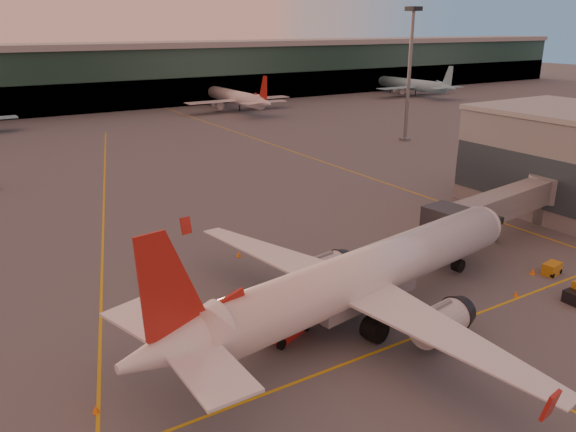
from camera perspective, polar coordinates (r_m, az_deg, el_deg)
ground at (r=39.73m, az=14.90°, el=-16.12°), size 600.00×600.00×0.00m
taxi_markings at (r=71.78m, az=-16.09°, el=-0.04°), size 100.12×173.00×0.01m
terminal at (r=165.66m, az=-23.73°, el=12.63°), size 400.00×20.00×17.60m
gate_building at (r=79.19m, az=27.12°, el=5.08°), size 18.40×22.40×12.60m
mast_east_near at (r=115.74m, az=12.27°, el=14.75°), size 2.40×2.40×25.60m
main_airplane at (r=43.85m, az=7.20°, el=-6.32°), size 38.78×35.14×11.73m
jet_bridge at (r=64.84m, az=21.36°, el=1.09°), size 23.15×6.19×5.82m
catering_truck at (r=42.32m, az=-0.70°, el=-9.47°), size 5.64×4.01×4.02m
gpu_cart at (r=58.64m, az=25.24°, el=-4.88°), size 2.09×1.43×1.13m
cone_nose at (r=57.99m, az=23.61°, el=-5.16°), size 0.50×0.50×0.64m
cone_tail at (r=37.83m, az=-18.94°, el=-18.05°), size 0.44×0.44×0.56m
cone_wing_left at (r=57.29m, az=-5.01°, el=-3.86°), size 0.48×0.48×0.62m
cone_fwd at (r=52.94m, az=22.14°, el=-7.33°), size 0.40×0.40×0.51m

